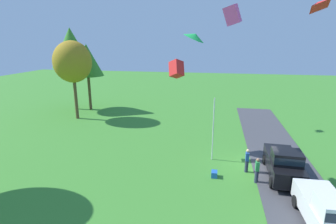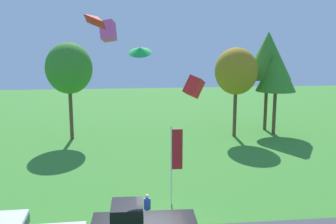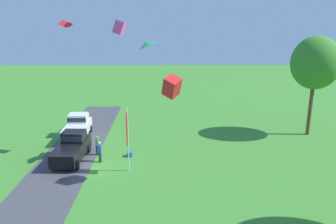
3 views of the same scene
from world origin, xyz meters
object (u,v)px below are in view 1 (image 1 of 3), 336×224
flag_banner (214,120)px  person_beside_suv (247,160)px  kite_delta_low_drifter (195,36)px  kite_diamond_near_flag (318,5)px  tree_far_right (73,62)px  cooler_box (214,174)px  car_pickup_far_end (284,163)px  tree_left_of_center (87,60)px  person_on_lawn (257,170)px  car_pickup_mid_row (331,214)px  kite_box_mid_center (232,15)px  kite_box_high_right (176,69)px  tree_far_left (71,48)px

flag_banner → person_beside_suv: bearing=-127.0°
kite_delta_low_drifter → kite_diamond_near_flag: bearing=-107.8°
tree_far_right → cooler_box: bearing=-124.5°
tree_far_right → flag_banner: (-8.26, -16.10, -3.55)m
car_pickup_far_end → kite_diamond_near_flag: 9.73m
tree_left_of_center → cooler_box: 23.81m
car_pickup_far_end → person_on_lawn: car_pickup_far_end is taller
car_pickup_mid_row → tree_far_right: bearing=54.0°
person_beside_suv → kite_box_mid_center: (-1.89, 1.67, 9.43)m
kite_box_high_right → car_pickup_far_end: bearing=-116.7°
person_on_lawn → tree_left_of_center: tree_left_of_center is taller
kite_box_mid_center → car_pickup_mid_row: bearing=-127.9°
person_on_lawn → kite_diamond_near_flag: 10.04m
tree_left_of_center → kite_diamond_near_flag: size_ratio=9.55×
tree_far_right → flag_banner: tree_far_right is taller
tree_far_right → tree_left_of_center: size_ratio=1.05×
person_on_lawn → car_pickup_far_end: bearing=-63.4°
car_pickup_mid_row → kite_box_high_right: 13.90m
tree_left_of_center → kite_box_high_right: tree_left_of_center is taller
car_pickup_far_end → person_beside_suv: (0.48, 2.29, -0.23)m
car_pickup_far_end → cooler_box: 4.63m
tree_far_left → kite_box_mid_center: kite_box_mid_center is taller
car_pickup_mid_row → tree_far_left: 32.13m
tree_far_left → cooler_box: size_ratio=19.02×
kite_box_mid_center → kite_box_high_right: 7.51m
tree_far_right → flag_banner: size_ratio=1.84×
kite_delta_low_drifter → person_beside_suv: bearing=-88.2°
flag_banner → kite_delta_low_drifter: 6.58m
kite_delta_low_drifter → kite_box_high_right: size_ratio=1.15×
tree_far_left → kite_diamond_near_flag: (-16.41, -23.50, 2.59)m
kite_delta_low_drifter → kite_box_mid_center: 3.01m
person_beside_suv → cooler_box: 2.57m
car_pickup_mid_row → person_on_lawn: size_ratio=2.95×
tree_far_left → tree_left_of_center: bearing=-83.4°
tree_far_left → flag_banner: 22.89m
person_beside_suv → tree_far_right: tree_far_right is taller
tree_left_of_center → tree_far_right: bearing=-173.6°
tree_far_left → tree_left_of_center: size_ratio=1.23×
kite_diamond_near_flag → flag_banner: bearing=51.0°
cooler_box → kite_delta_low_drifter: 9.24m
tree_far_left → tree_left_of_center: (0.23, -1.97, -1.55)m
cooler_box → kite_box_mid_center: 10.15m
tree_left_of_center → flag_banner: 21.15m
kite_delta_low_drifter → flag_banner: bearing=-36.1°
tree_far_left → kite_delta_low_drifter: size_ratio=7.57×
person_on_lawn → cooler_box: person_on_lawn is taller
car_pickup_far_end → tree_far_right: 24.01m
car_pickup_mid_row → tree_left_of_center: size_ratio=0.59×
tree_far_right → kite_box_high_right: bearing=-117.0°
person_beside_suv → cooler_box: bearing=117.0°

